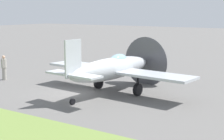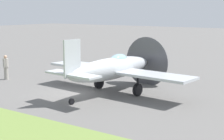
# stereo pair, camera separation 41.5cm
# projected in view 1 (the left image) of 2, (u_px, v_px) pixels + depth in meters

# --- Properties ---
(ground_plane) EXTENTS (160.00, 160.00, 0.00)m
(ground_plane) POSITION_uv_depth(u_px,v_px,m) (81.00, 93.00, 20.92)
(ground_plane) COLOR #605E5B
(airplane_lead) EXTENTS (9.96, 7.88, 3.54)m
(airplane_lead) POSITION_uv_depth(u_px,v_px,m) (114.00, 68.00, 20.72)
(airplane_lead) COLOR #B2B7BC
(airplane_lead) RESTS_ON ground
(ground_crew_mechanic) EXTENTS (0.38, 0.56, 1.73)m
(ground_crew_mechanic) POSITION_uv_depth(u_px,v_px,m) (4.00, 67.00, 24.75)
(ground_crew_mechanic) COLOR #9E998E
(ground_crew_mechanic) RESTS_ON ground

